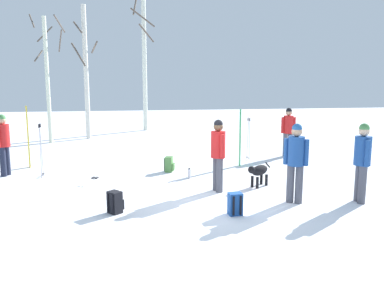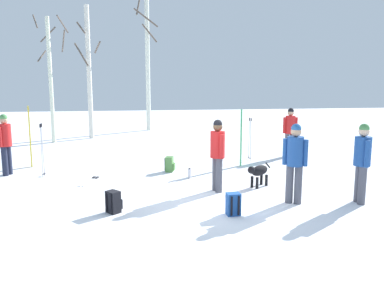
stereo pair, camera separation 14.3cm
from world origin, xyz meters
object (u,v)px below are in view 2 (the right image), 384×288
(ski_poles_0, at_px, (250,138))
(water_bottle_0, at_px, (190,174))
(person_3, at_px, (218,151))
(backpack_0, at_px, (114,202))
(person_1, at_px, (295,158))
(backpack_1, at_px, (233,204))
(person_2, at_px, (5,140))
(ski_pair_planted_0, at_px, (30,137))
(person_0, at_px, (362,158))
(ski_pair_lying_0, at_px, (96,178))
(birch_tree_1, at_px, (51,76))
(dog, at_px, (258,172))
(person_4, at_px, (290,129))
(birch_tree_2, at_px, (89,72))
(ski_poles_1, at_px, (42,149))
(backpack_2, at_px, (170,164))
(ski_pair_planted_1, at_px, (241,138))
(birch_tree_3, at_px, (147,63))

(ski_poles_0, xyz_separation_m, water_bottle_0, (-2.40, -2.17, -0.63))
(person_3, height_order, ski_poles_0, person_3)
(ski_poles_0, height_order, backpack_0, ski_poles_0)
(person_1, xyz_separation_m, backpack_1, (-1.47, -0.49, -0.77))
(person_2, distance_m, ski_pair_planted_0, 1.06)
(person_0, xyz_separation_m, ski_pair_lying_0, (-5.75, 3.16, -0.97))
(birch_tree_1, bearing_deg, dog, -52.85)
(person_3, bearing_deg, person_1, -39.60)
(person_1, relative_size, person_3, 1.00)
(ski_pair_lying_0, bearing_deg, person_1, -34.06)
(person_4, bearing_deg, birch_tree_2, 141.41)
(dog, relative_size, ski_pair_planted_0, 0.40)
(ski_poles_1, bearing_deg, person_3, -26.81)
(person_4, relative_size, backpack_2, 3.90)
(ski_poles_0, height_order, birch_tree_2, birch_tree_2)
(person_0, bearing_deg, water_bottle_0, 140.29)
(person_4, xyz_separation_m, ski_pair_planted_1, (-2.16, -1.24, -0.10))
(person_3, distance_m, ski_pair_lying_0, 3.58)
(person_0, height_order, ski_pair_planted_0, ski_pair_planted_0)
(person_0, distance_m, ski_pair_lying_0, 6.64)
(ski_pair_planted_0, bearing_deg, ski_pair_planted_1, -8.08)
(birch_tree_3, bearing_deg, person_3, -85.57)
(ski_poles_1, bearing_deg, dog, -20.15)
(ski_pair_planted_1, xyz_separation_m, backpack_1, (-1.45, -4.29, -0.67))
(backpack_1, bearing_deg, dog, 57.81)
(person_1, bearing_deg, backpack_1, -161.42)
(person_0, distance_m, backpack_2, 5.22)
(ski_pair_planted_1, xyz_separation_m, backpack_0, (-3.75, -3.77, -0.67))
(backpack_1, xyz_separation_m, birch_tree_2, (-3.75, 11.40, 2.91))
(birch_tree_2, bearing_deg, ski_pair_planted_0, -101.09)
(backpack_2, xyz_separation_m, birch_tree_2, (-2.92, 7.53, 2.91))
(person_0, bearing_deg, ski_pair_lying_0, 151.21)
(ski_pair_lying_0, xyz_separation_m, backpack_1, (2.88, -3.43, 0.20))
(person_2, bearing_deg, person_4, 8.23)
(person_0, height_order, person_4, same)
(person_2, height_order, birch_tree_1, birch_tree_1)
(person_1, height_order, birch_tree_2, birch_tree_2)
(person_4, height_order, backpack_2, person_4)
(person_2, xyz_separation_m, birch_tree_3, (4.48, 9.95, 2.70))
(backpack_0, bearing_deg, ski_poles_0, 46.90)
(person_4, xyz_separation_m, ski_poles_0, (-1.59, -0.38, -0.22))
(backpack_2, bearing_deg, ski_pair_planted_0, 162.15)
(ski_pair_lying_0, bearing_deg, backpack_0, -78.80)
(dog, xyz_separation_m, ski_pair_lying_0, (-4.05, 1.58, -0.38))
(person_1, height_order, ski_poles_1, person_1)
(ski_pair_planted_0, bearing_deg, ski_pair_lying_0, -40.32)
(dog, bearing_deg, birch_tree_1, 127.15)
(dog, height_order, birch_tree_2, birch_tree_2)
(ski_pair_planted_1, bearing_deg, ski_poles_1, -175.89)
(ski_pair_planted_0, height_order, ski_poles_1, ski_pair_planted_0)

